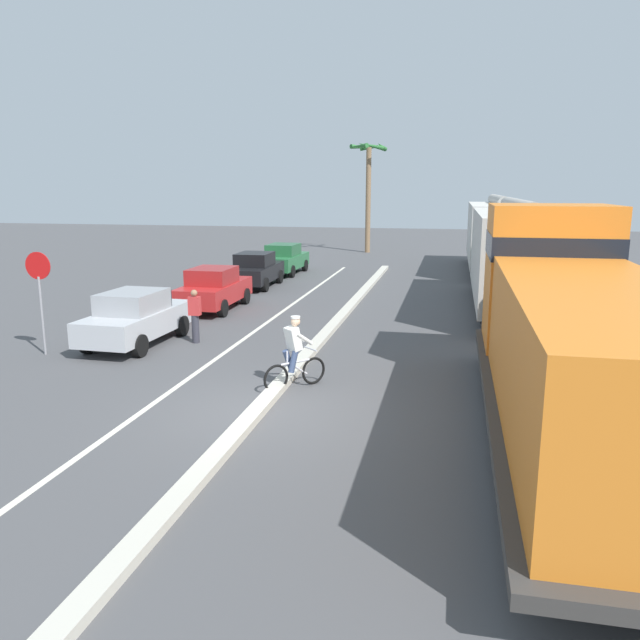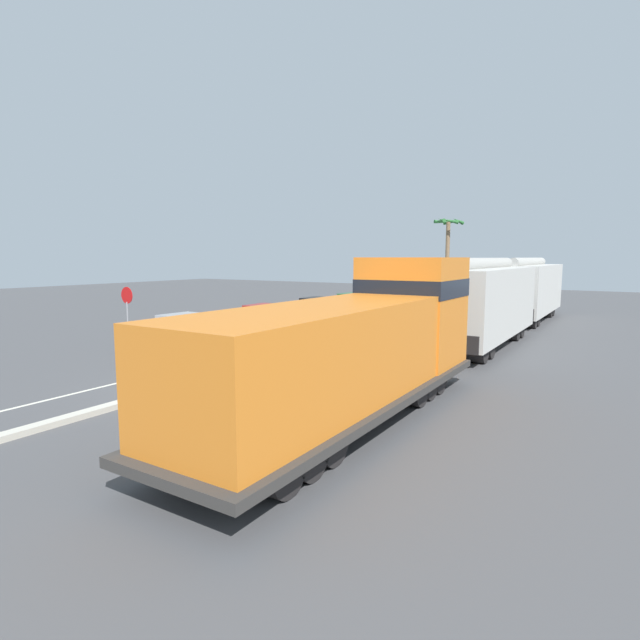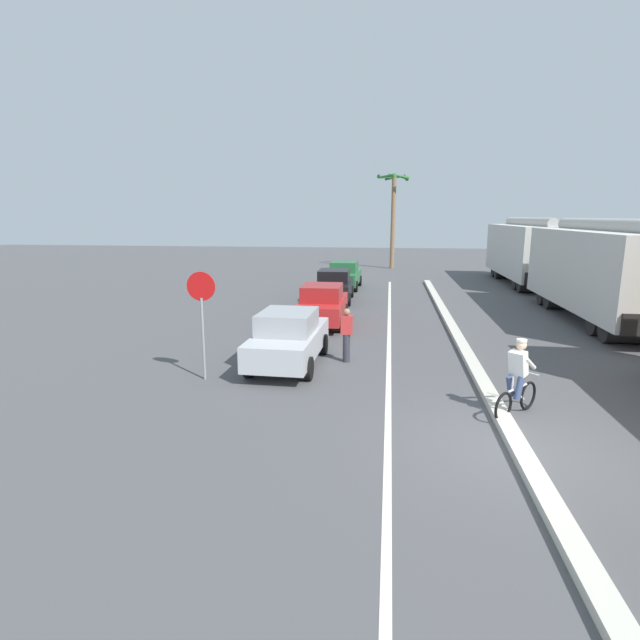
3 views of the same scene
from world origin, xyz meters
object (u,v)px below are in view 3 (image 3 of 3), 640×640
Objects in this scene: parked_car_black at (334,285)px; palm_tree_near at (394,201)px; parked_car_red at (322,305)px; stop_sign at (202,305)px; parked_car_silver at (289,338)px; cyclist at (518,380)px; hopper_car_lead at (601,271)px; hopper_car_middle at (526,251)px; pedestrian_by_cars at (347,334)px; parked_car_green at (344,275)px.

palm_tree_near is (2.95, 16.87, 4.67)m from parked_car_black.
parked_car_red is 0.55× the size of palm_tree_near.
parked_car_silver is at bearing 39.01° from stop_sign.
palm_tree_near is at bearing 94.78° from cyclist.
hopper_car_lead is 22.19m from palm_tree_near.
palm_tree_near is (2.80, 22.49, 4.67)m from parked_car_red.
hopper_car_middle is 23.22m from cyclist.
hopper_car_middle is 14.00m from parked_car_black.
hopper_car_middle is at bearing -46.15° from palm_tree_near.
hopper_car_lead is 2.51× the size of parked_car_red.
cyclist is at bearing -28.45° from parked_car_silver.
palm_tree_near reaches higher than parked_car_red.
parked_car_black is 13.02m from stop_sign.
palm_tree_near is at bearing 133.85° from hopper_car_middle.
hopper_car_lead is 6.18× the size of cyclist.
parked_car_red is at bearing -97.09° from palm_tree_near.
pedestrian_by_cars is (1.64, 0.54, 0.03)m from parked_car_silver.
palm_tree_near is at bearing 80.44° from stop_sign.
parked_car_silver is at bearing -90.68° from parked_car_green.
stop_sign reaches higher than parked_car_black.
parked_car_black is 2.47× the size of cyclist.
stop_sign is (-2.15, -17.46, 1.21)m from parked_car_green.
parked_car_black is at bearing 111.26° from cyclist.
parked_car_silver is 1.00× the size of parked_car_green.
parked_car_silver is 1.73m from pedestrian_by_cars.
hopper_car_lead is 1.00× the size of hopper_car_middle.
parked_car_green is 0.55× the size of palm_tree_near.
palm_tree_near is at bearing 80.09° from parked_car_black.
parked_car_green is 13.39m from palm_tree_near.
pedestrian_by_cars is at bearing 18.39° from parked_car_silver.
parked_car_silver is 1.47× the size of stop_sign.
cyclist reaches higher than parked_car_green.
parked_car_red is 2.60× the size of pedestrian_by_cars.
parked_car_red is at bearing 105.46° from pedestrian_by_cars.
cyclist is 0.22× the size of palm_tree_near.
palm_tree_near is (3.04, 28.09, 4.67)m from parked_car_silver.
pedestrian_by_cars is (1.45, -15.32, 0.03)m from parked_car_green.
parked_car_red is 23.14m from palm_tree_near.
hopper_car_lead is 11.42m from parked_car_red.
parked_car_red is 10.27m from parked_car_green.
stop_sign is (-2.05, -12.80, 1.21)m from parked_car_black.
hopper_car_lead is 11.85m from parked_car_black.
cyclist is (5.40, -8.66, 0.00)m from parked_car_red.
hopper_car_lead is at bearing 35.19° from stop_sign.
hopper_car_lead reaches higher than pedestrian_by_cars.
parked_car_green is (-0.05, 10.27, 0.00)m from parked_car_red.
hopper_car_lead is at bearing -67.66° from palm_tree_near.
hopper_car_lead is 2.50× the size of parked_car_black.
parked_car_green is at bearing 90.29° from parked_car_red.
pedestrian_by_cars is (-1.40, -27.54, -4.64)m from palm_tree_near.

